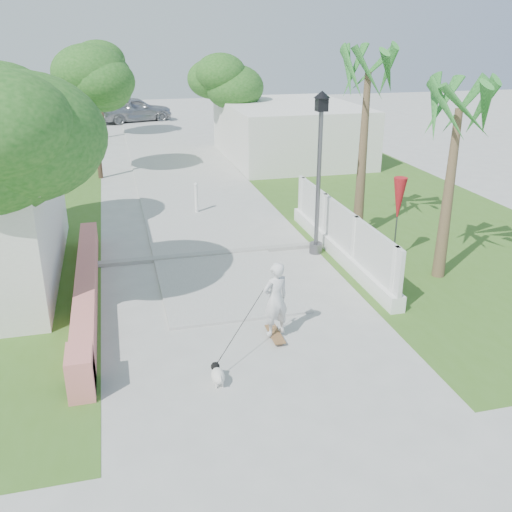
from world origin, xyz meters
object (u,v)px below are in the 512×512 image
object	(u,v)px
street_lamp	(319,168)
parked_car	(134,109)
patio_umbrella	(399,200)
dog	(217,374)
skateboarder	(249,320)
bollard	(196,197)

from	to	relation	value
street_lamp	parked_car	size ratio (longest dim) A/B	0.90
patio_umbrella	dog	xyz separation A→B (m)	(-5.77, -4.65, -1.49)
street_lamp	patio_umbrella	world-z (taller)	street_lamp
street_lamp	parked_car	xyz separation A→B (m)	(-3.61, 26.22, -1.58)
skateboarder	parked_car	bearing A→B (deg)	-106.89
bollard	patio_umbrella	distance (m)	7.25
bollard	dog	distance (m)	10.22
dog	bollard	bearing A→B (deg)	79.78
patio_umbrella	dog	bearing A→B (deg)	-141.19
skateboarder	dog	size ratio (longest dim) A/B	3.26
dog	parked_car	distance (m)	31.88
skateboarder	parked_car	size ratio (longest dim) A/B	0.36
parked_car	dog	bearing A→B (deg)	165.30
street_lamp	dog	distance (m)	7.20
bollard	dog	world-z (taller)	bollard
skateboarder	dog	world-z (taller)	skateboarder
bollard	patio_umbrella	xyz separation A→B (m)	(4.60, -5.50, 1.10)
bollard	parked_car	bearing A→B (deg)	92.41
skateboarder	parked_car	xyz separation A→B (m)	(-0.53, 30.98, 0.12)
patio_umbrella	parked_car	size ratio (longest dim) A/B	0.47
skateboarder	street_lamp	bearing A→B (deg)	-140.85
bollard	skateboarder	world-z (taller)	skateboarder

